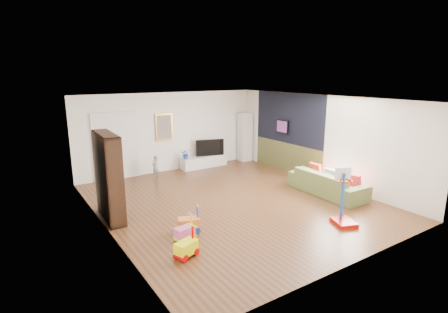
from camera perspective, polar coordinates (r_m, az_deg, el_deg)
floor at (r=9.35m, az=1.36°, el=-7.35°), size 6.50×7.50×0.00m
ceiling at (r=8.77m, az=1.45°, el=9.39°), size 6.50×7.50×0.00m
wall_back at (r=12.18m, az=-8.70°, el=3.97°), size 6.50×0.00×2.70m
wall_front at (r=6.36m, az=21.08°, el=-5.49°), size 6.50×0.00×2.70m
wall_left at (r=7.65m, az=-19.08°, el=-2.21°), size 0.00×7.50×2.70m
wall_right at (r=11.10m, az=15.36°, el=2.73°), size 0.00×7.50×2.70m
navy_accent at (r=11.97m, az=10.44°, el=6.16°), size 0.01×3.20×1.70m
olive_wainscot at (r=12.21m, az=10.17°, el=-0.13°), size 0.01×3.20×1.00m
doorway at (r=11.55m, az=-17.15°, el=1.50°), size 1.45×0.06×2.10m
painting_back at (r=12.01m, az=-9.74°, el=4.77°), size 0.62×0.06×0.92m
artwork_right at (r=12.11m, az=9.50°, el=4.85°), size 0.04×0.56×0.46m
media_console at (r=12.67m, az=-3.31°, el=-0.83°), size 1.75×0.47×0.41m
tall_cabinet at (r=13.52m, az=3.40°, el=3.22°), size 0.45×0.45×1.86m
bookshelf at (r=8.42m, az=-18.33°, el=-3.17°), size 0.42×1.40×2.02m
sofa at (r=10.22m, az=16.48°, el=-4.13°), size 0.94×2.29×0.66m
basketball_hoop at (r=8.22m, az=19.30°, el=-6.33°), size 0.61×0.66×1.28m
ride_on_yellow at (r=6.63m, az=-6.22°, el=-13.83°), size 0.49×0.40×0.57m
ride_on_orange at (r=7.56m, az=-5.79°, el=-10.14°), size 0.52×0.42×0.60m
ride_on_pink at (r=7.25m, az=-6.45°, el=-11.53°), size 0.42×0.29×0.53m
child at (r=11.51m, az=-11.15°, el=-1.65°), size 0.33×0.30×0.75m
tv at (r=12.71m, az=-2.43°, el=1.55°), size 1.04×0.39×0.60m
vase_plant at (r=12.24m, az=-6.24°, el=0.45°), size 0.37×0.34×0.36m
pillow_left at (r=9.97m, az=20.43°, el=-3.72°), size 0.18×0.37×0.36m
pillow_center at (r=10.32m, az=17.15°, el=-2.90°), size 0.10×0.36×0.36m
pillow_right at (r=10.75m, az=14.73°, el=-2.09°), size 0.11×0.40×0.40m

